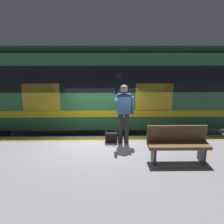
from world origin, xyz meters
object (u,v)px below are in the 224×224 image
(train_carriage, at_px, (99,84))
(handbag, at_px, (111,137))
(passenger, at_px, (124,109))
(bench, at_px, (178,143))

(train_carriage, distance_m, handbag, 3.10)
(train_carriage, height_order, passenger, train_carriage)
(bench, bearing_deg, train_carriage, -62.71)
(passenger, height_order, bench, passenger)
(train_carriage, xyz_separation_m, handbag, (-0.45, 2.83, -1.18))
(handbag, height_order, bench, bench)
(train_carriage, bearing_deg, bench, 117.29)
(passenger, relative_size, handbag, 4.77)
(handbag, bearing_deg, bench, 143.59)
(train_carriage, distance_m, bench, 4.63)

